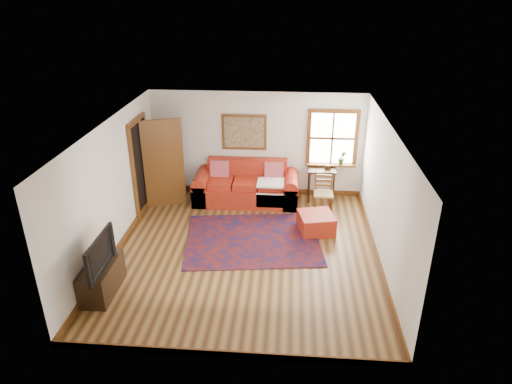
# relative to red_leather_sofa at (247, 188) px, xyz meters

# --- Properties ---
(ground) EXTENTS (5.50, 5.50, 0.00)m
(ground) POSITION_rel_red_leather_sofa_xyz_m (0.21, -2.28, -0.31)
(ground) COLOR #442812
(ground) RESTS_ON ground
(room_envelope) EXTENTS (5.04, 5.54, 2.52)m
(room_envelope) POSITION_rel_red_leather_sofa_xyz_m (0.21, -2.27, 1.34)
(room_envelope) COLOR silver
(room_envelope) RESTS_ON ground
(window) EXTENTS (1.18, 0.20, 1.38)m
(window) POSITION_rel_red_leather_sofa_xyz_m (1.99, 0.42, 1.00)
(window) COLOR white
(window) RESTS_ON ground
(doorway) EXTENTS (0.89, 1.08, 2.14)m
(doorway) POSITION_rel_red_leather_sofa_xyz_m (-2.00, -0.50, 0.75)
(doorway) COLOR black
(doorway) RESTS_ON ground
(framed_artwork) EXTENTS (1.05, 0.07, 0.85)m
(framed_artwork) POSITION_rel_red_leather_sofa_xyz_m (-0.09, 0.43, 1.24)
(framed_artwork) COLOR brown
(framed_artwork) RESTS_ON ground
(persian_rug) EXTENTS (2.91, 2.45, 0.02)m
(persian_rug) POSITION_rel_red_leather_sofa_xyz_m (0.30, -1.82, -0.30)
(persian_rug) COLOR #5D140D
(persian_rug) RESTS_ON ground
(red_leather_sofa) EXTENTS (2.42, 1.00, 0.95)m
(red_leather_sofa) POSITION_rel_red_leather_sofa_xyz_m (0.00, 0.00, 0.00)
(red_leather_sofa) COLOR #A72715
(red_leather_sofa) RESTS_ON ground
(red_ottoman) EXTENTS (0.82, 0.82, 0.39)m
(red_ottoman) POSITION_rel_red_leather_sofa_xyz_m (1.58, -1.36, -0.12)
(red_ottoman) COLOR #A72715
(red_ottoman) RESTS_ON ground
(side_table) EXTENTS (0.66, 0.49, 0.79)m
(side_table) POSITION_rel_red_leather_sofa_xyz_m (1.75, 0.19, 0.35)
(side_table) COLOR black
(side_table) RESTS_ON ground
(ladder_back_chair) EXTENTS (0.43, 0.41, 0.91)m
(ladder_back_chair) POSITION_rel_red_leather_sofa_xyz_m (1.77, -0.41, 0.18)
(ladder_back_chair) COLOR tan
(ladder_back_chair) RESTS_ON ground
(media_cabinet) EXTENTS (0.45, 1.00, 0.55)m
(media_cabinet) POSITION_rel_red_leather_sofa_xyz_m (-2.05, -3.71, -0.04)
(media_cabinet) COLOR black
(media_cabinet) RESTS_ON ground
(television) EXTENTS (0.14, 1.04, 0.60)m
(television) POSITION_rel_red_leather_sofa_xyz_m (-2.03, -3.86, 0.53)
(television) COLOR black
(television) RESTS_ON media_cabinet
(candle_hurricane) EXTENTS (0.12, 0.12, 0.18)m
(candle_hurricane) POSITION_rel_red_leather_sofa_xyz_m (-2.00, -3.33, 0.32)
(candle_hurricane) COLOR silver
(candle_hurricane) RESTS_ON media_cabinet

